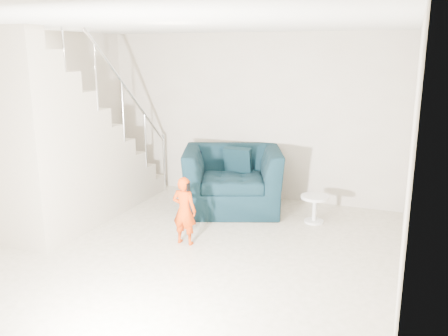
{
  "coord_description": "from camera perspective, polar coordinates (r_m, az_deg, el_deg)",
  "views": [
    {
      "loc": [
        2.47,
        -4.66,
        2.42
      ],
      "look_at": [
        0.15,
        1.2,
        0.85
      ],
      "focal_mm": 38.0,
      "sensor_mm": 36.0,
      "label": 1
    }
  ],
  "objects": [
    {
      "name": "floor",
      "position": [
        5.81,
        -5.84,
        -10.73
      ],
      "size": [
        5.5,
        5.5,
        0.0
      ],
      "primitive_type": "plane",
      "color": "gray",
      "rests_on": "ground"
    },
    {
      "name": "ceiling",
      "position": [
        5.29,
        -6.59,
        16.93
      ],
      "size": [
        5.5,
        5.5,
        0.0
      ],
      "primitive_type": "plane",
      "rotation": [
        3.14,
        0.0,
        0.0
      ],
      "color": "silver",
      "rests_on": "back_wall"
    },
    {
      "name": "right_wall",
      "position": [
        4.79,
        21.37,
        0.08
      ],
      "size": [
        0.0,
        5.5,
        5.5
      ],
      "primitive_type": "plane",
      "rotation": [
        1.57,
        0.0,
        -1.57
      ],
      "color": "#A89A89",
      "rests_on": "floor"
    },
    {
      "name": "left_wall",
      "position": [
        6.9,
        -24.97,
        3.75
      ],
      "size": [
        0.0,
        5.5,
        5.5
      ],
      "primitive_type": "plane",
      "rotation": [
        1.57,
        0.0,
        1.57
      ],
      "color": "#A89A89",
      "rests_on": "floor"
    },
    {
      "name": "back_wall",
      "position": [
        7.89,
        3.15,
        6.16
      ],
      "size": [
        5.0,
        0.0,
        5.0
      ],
      "primitive_type": "plane",
      "rotation": [
        1.57,
        0.0,
        0.0
      ],
      "color": "#A89A89",
      "rests_on": "floor"
    },
    {
      "name": "cushion",
      "position": [
        7.51,
        1.7,
        0.92
      ],
      "size": [
        0.44,
        0.21,
        0.43
      ],
      "primitive_type": "cube",
      "rotation": [
        0.21,
        0.0,
        0.0
      ],
      "color": "black",
      "rests_on": "armchair"
    },
    {
      "name": "armchair",
      "position": [
        7.35,
        1.01,
        -1.34
      ],
      "size": [
        1.83,
        1.73,
        0.96
      ],
      "primitive_type": "imported",
      "rotation": [
        0.0,
        0.0,
        0.37
      ],
      "color": "black",
      "rests_on": "floor"
    },
    {
      "name": "staircase",
      "position": [
        7.02,
        -18.57,
        1.14
      ],
      "size": [
        1.02,
        3.03,
        3.62
      ],
      "color": "#ADA089",
      "rests_on": "floor"
    },
    {
      "name": "phone",
      "position": [
        5.89,
        -4.31,
        -2.32
      ],
      "size": [
        0.03,
        0.05,
        0.1
      ],
      "primitive_type": "cube",
      "rotation": [
        0.0,
        0.0,
        -0.16
      ],
      "color": "black",
      "rests_on": "toddler"
    },
    {
      "name": "toddler",
      "position": [
        6.05,
        -4.8,
        -5.13
      ],
      "size": [
        0.33,
        0.22,
        0.89
      ],
      "primitive_type": "imported",
      "rotation": [
        0.0,
        0.0,
        3.11
      ],
      "color": "#A72C05",
      "rests_on": "floor"
    },
    {
      "name": "side_table",
      "position": [
        6.94,
        10.84,
        -4.34
      ],
      "size": [
        0.4,
        0.4,
        0.4
      ],
      "color": "silver",
      "rests_on": "floor"
    },
    {
      "name": "throw",
      "position": [
        7.53,
        -3.54,
        -0.04
      ],
      "size": [
        0.04,
        0.43,
        0.49
      ],
      "primitive_type": "cube",
      "color": "black",
      "rests_on": "armchair"
    }
  ]
}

